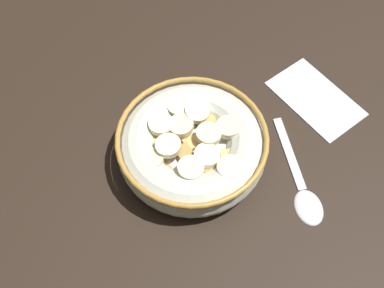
{
  "coord_description": "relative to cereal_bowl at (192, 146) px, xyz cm",
  "views": [
    {
      "loc": [
        -15.79,
        22.27,
        47.9
      ],
      "look_at": [
        0.0,
        0.0,
        3.0
      ],
      "focal_mm": 44.05,
      "sensor_mm": 36.0,
      "label": 1
    }
  ],
  "objects": [
    {
      "name": "ground_plane",
      "position": [
        -0.02,
        0.0,
        -3.59
      ],
      "size": [
        124.19,
        124.19,
        2.0
      ],
      "primitive_type": "cube",
      "color": "black"
    },
    {
      "name": "cereal_bowl",
      "position": [
        0.0,
        0.0,
        0.0
      ],
      "size": [
        16.93,
        16.93,
        5.05
      ],
      "color": "beige",
      "rests_on": "ground_plane"
    },
    {
      "name": "spoon",
      "position": [
        -12.9,
        -3.43,
        -2.24
      ],
      "size": [
        11.76,
        11.21,
        0.8
      ],
      "color": "silver",
      "rests_on": "ground_plane"
    },
    {
      "name": "folded_napkin",
      "position": [
        -7.84,
        -15.97,
        -2.44
      ],
      "size": [
        13.09,
        10.04,
        0.3
      ],
      "primitive_type": "cube",
      "rotation": [
        0.0,
        0.0,
        -0.3
      ],
      "color": "silver",
      "rests_on": "ground_plane"
    }
  ]
}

